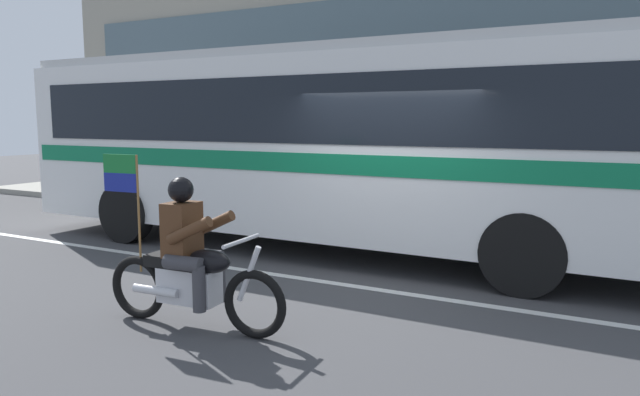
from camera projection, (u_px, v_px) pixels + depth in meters
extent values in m
plane|color=#3D3D3F|center=(386.00, 277.00, 8.07)|extent=(60.00, 60.00, 0.00)
cube|color=gray|center=(477.00, 218.00, 12.51)|extent=(28.00, 3.80, 0.15)
cube|color=silver|center=(368.00, 288.00, 7.55)|extent=(26.60, 0.14, 0.01)
cube|color=#4C606B|center=(504.00, 13.00, 13.53)|extent=(25.76, 0.10, 1.40)
cube|color=white|center=(337.00, 145.00, 9.53)|extent=(11.43, 2.67, 2.70)
cube|color=black|center=(337.00, 111.00, 9.46)|extent=(10.52, 2.70, 0.96)
cube|color=#0F7247|center=(337.00, 158.00, 9.56)|extent=(11.21, 2.70, 0.28)
cube|color=silver|center=(337.00, 56.00, 9.35)|extent=(11.21, 2.54, 0.16)
cylinder|color=black|center=(126.00, 213.00, 10.34)|extent=(1.04, 0.30, 1.04)
cylinder|color=black|center=(523.00, 254.00, 7.18)|extent=(1.04, 0.30, 1.04)
torus|color=black|center=(255.00, 304.00, 5.79)|extent=(0.69, 0.14, 0.69)
torus|color=black|center=(138.00, 287.00, 6.38)|extent=(0.69, 0.14, 0.69)
cube|color=silver|center=(189.00, 285.00, 6.09)|extent=(0.66, 0.33, 0.36)
ellipsoid|color=black|center=(209.00, 261.00, 5.95)|extent=(0.50, 0.32, 0.24)
cube|color=black|center=(173.00, 261.00, 6.14)|extent=(0.58, 0.30, 0.12)
cylinder|color=silver|center=(249.00, 274.00, 5.78)|extent=(0.28, 0.08, 0.58)
cylinder|color=silver|center=(241.00, 241.00, 5.77)|extent=(0.09, 0.64, 0.04)
cylinder|color=silver|center=(156.00, 291.00, 6.07)|extent=(0.56, 0.13, 0.09)
cube|color=#4C2D19|center=(182.00, 230.00, 6.04)|extent=(0.31, 0.38, 0.56)
sphere|color=black|center=(181.00, 190.00, 5.99)|extent=(0.26, 0.26, 0.26)
cylinder|color=#38383D|center=(204.00, 256.00, 6.19)|extent=(0.43, 0.18, 0.15)
cylinder|color=#38383D|center=(220.00, 280.00, 6.15)|extent=(0.13, 0.13, 0.46)
cylinder|color=#38383D|center=(183.00, 263.00, 5.86)|extent=(0.43, 0.18, 0.15)
cylinder|color=#38383D|center=(199.00, 289.00, 5.82)|extent=(0.13, 0.13, 0.46)
cylinder|color=#4C2D19|center=(213.00, 224.00, 6.12)|extent=(0.52, 0.15, 0.32)
cylinder|color=#4C2D19|center=(189.00, 231.00, 5.76)|extent=(0.52, 0.15, 0.32)
cylinder|color=olive|center=(139.00, 214.00, 6.25)|extent=(0.02, 0.02, 1.25)
cube|color=#197233|center=(120.00, 164.00, 6.27)|extent=(0.44, 0.05, 0.20)
cube|color=navy|center=(121.00, 182.00, 6.30)|extent=(0.44, 0.05, 0.20)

